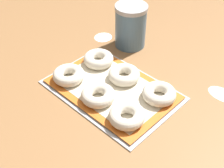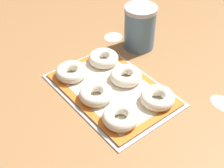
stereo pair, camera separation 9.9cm
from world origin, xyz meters
TOP-DOWN VIEW (x-y plane):
  - ground_plane at (0.00, 0.00)m, footprint 2.80×2.80m
  - baking_tray at (-0.02, -0.01)m, footprint 0.43×0.30m
  - baking_mat at (-0.02, -0.01)m, footprint 0.40×0.27m
  - bagel_front_left at (-0.16, -0.08)m, footprint 0.11×0.11m
  - bagel_front_center at (-0.01, -0.08)m, footprint 0.11×0.11m
  - bagel_front_right at (0.11, -0.08)m, footprint 0.11×0.11m
  - bagel_back_left at (-0.15, 0.06)m, footprint 0.11×0.11m
  - bagel_back_center at (-0.02, 0.05)m, footprint 0.11×0.11m
  - bagel_back_right at (0.12, 0.06)m, footprint 0.11×0.11m
  - flour_canister at (-0.16, 0.24)m, footprint 0.12×0.12m
  - flour_patch_near at (0.26, 0.23)m, footprint 0.10×0.07m
  - flour_patch_far at (-0.28, 0.20)m, footprint 0.07×0.08m

SIDE VIEW (x-z plane):
  - ground_plane at x=0.00m, z-range 0.00..0.00m
  - flour_patch_near at x=0.26m, z-range 0.00..0.00m
  - flour_patch_far at x=-0.28m, z-range 0.00..0.00m
  - baking_tray at x=-0.02m, z-range 0.00..0.01m
  - baking_mat at x=-0.02m, z-range 0.01..0.01m
  - bagel_front_left at x=-0.16m, z-range 0.01..0.05m
  - bagel_front_center at x=-0.01m, z-range 0.01..0.05m
  - bagel_front_right at x=0.11m, z-range 0.01..0.05m
  - bagel_back_left at x=-0.15m, z-range 0.01..0.05m
  - bagel_back_center at x=-0.02m, z-range 0.01..0.05m
  - bagel_back_right at x=0.12m, z-range 0.01..0.05m
  - flour_canister at x=-0.16m, z-range 0.00..0.17m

